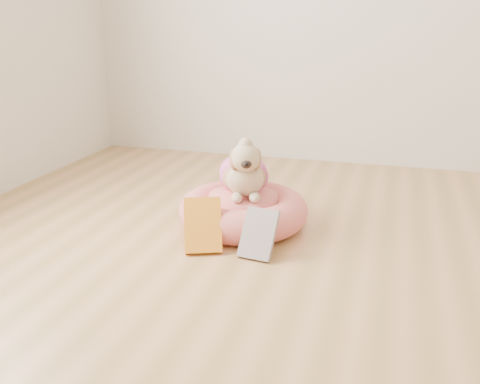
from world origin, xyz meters
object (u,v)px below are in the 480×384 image
(dog, at_px, (244,163))
(book_white, at_px, (259,234))
(pet_bed, at_px, (243,211))
(book_yellow, at_px, (203,225))

(dog, xyz_separation_m, book_white, (0.15, -0.31, -0.20))
(pet_bed, bearing_deg, book_white, -63.09)
(book_white, bearing_deg, dog, 123.59)
(book_yellow, distance_m, book_white, 0.23)
(pet_bed, relative_size, book_yellow, 2.56)
(pet_bed, distance_m, book_white, 0.32)
(book_yellow, height_order, book_white, book_yellow)
(book_yellow, xyz_separation_m, book_white, (0.23, 0.00, -0.01))
(pet_bed, xyz_separation_m, dog, (-0.00, 0.02, 0.22))
(dog, height_order, book_yellow, dog)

